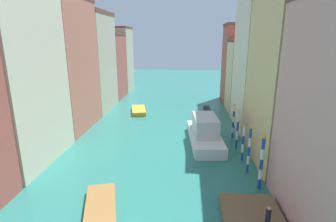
% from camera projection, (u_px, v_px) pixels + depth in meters
% --- Properties ---
extents(ground_plane, '(154.00, 154.00, 0.00)m').
position_uv_depth(ground_plane, '(163.00, 128.00, 39.82)').
color(ground_plane, '#28756B').
extents(building_left_1, '(7.26, 11.00, 20.34)m').
position_uv_depth(building_left_1, '(10.00, 68.00, 26.87)').
color(building_left_1, beige).
rests_on(building_left_1, ground).
extents(building_left_2, '(7.26, 11.51, 19.04)m').
position_uv_depth(building_left_2, '(61.00, 64.00, 37.80)').
color(building_left_2, '#C6705B').
rests_on(building_left_2, ground).
extents(building_left_3, '(7.26, 11.13, 17.80)m').
position_uv_depth(building_left_3, '(90.00, 62.00, 48.78)').
color(building_left_3, '#BCB299').
rests_on(building_left_3, ground).
extents(building_left_4, '(7.26, 9.04, 14.32)m').
position_uv_depth(building_left_4, '(107.00, 66.00, 58.88)').
color(building_left_4, '#B25147').
rests_on(building_left_4, ground).
extents(building_left_5, '(7.26, 8.09, 15.85)m').
position_uv_depth(building_left_5, '(117.00, 59.00, 67.00)').
color(building_left_5, '#BCB299').
rests_on(building_left_5, ground).
extents(building_right_1, '(7.26, 11.68, 18.13)m').
position_uv_depth(building_right_1, '(293.00, 78.00, 27.65)').
color(building_right_1, '#DBB77A').
rests_on(building_right_1, ground).
extents(building_right_2, '(7.26, 10.66, 22.39)m').
position_uv_depth(building_right_2, '(265.00, 52.00, 37.91)').
color(building_right_2, beige).
rests_on(building_right_2, ground).
extents(building_right_3, '(7.26, 7.29, 12.92)m').
position_uv_depth(building_right_3, '(248.00, 76.00, 48.11)').
color(building_right_3, beige).
rests_on(building_right_3, ground).
extents(building_right_4, '(7.26, 7.66, 16.04)m').
position_uv_depth(building_right_4, '(241.00, 64.00, 54.94)').
color(building_right_4, '#B25147').
rests_on(building_right_4, ground).
extents(waterfront_dock, '(4.32, 5.44, 0.68)m').
position_uv_depth(waterfront_dock, '(252.00, 218.00, 19.42)').
color(waterfront_dock, brown).
rests_on(waterfront_dock, ground).
extents(person_on_dock, '(0.36, 0.36, 1.37)m').
position_uv_depth(person_on_dock, '(268.00, 216.00, 18.18)').
color(person_on_dock, black).
rests_on(person_on_dock, waterfront_dock).
extents(mooring_pole_0, '(0.34, 0.34, 5.12)m').
position_uv_depth(mooring_pole_0, '(262.00, 162.00, 23.23)').
color(mooring_pole_0, '#1E479E').
rests_on(mooring_pole_0, ground).
extents(mooring_pole_1, '(0.27, 0.27, 4.94)m').
position_uv_depth(mooring_pole_1, '(249.00, 150.00, 26.04)').
color(mooring_pole_1, '#1E479E').
rests_on(mooring_pole_1, ground).
extents(mooring_pole_2, '(0.30, 0.30, 4.13)m').
position_uv_depth(mooring_pole_2, '(243.00, 143.00, 28.88)').
color(mooring_pole_2, '#1E479E').
rests_on(mooring_pole_2, ground).
extents(mooring_pole_3, '(0.27, 0.27, 4.90)m').
position_uv_depth(mooring_pole_3, '(237.00, 129.00, 31.88)').
color(mooring_pole_3, '#1E479E').
rests_on(mooring_pole_3, ground).
extents(mooring_pole_4, '(0.30, 0.30, 4.83)m').
position_uv_depth(mooring_pole_4, '(233.00, 121.00, 35.33)').
color(mooring_pole_4, '#1E479E').
rests_on(mooring_pole_4, ground).
extents(vaporetto_white, '(4.53, 10.93, 3.56)m').
position_uv_depth(vaporetto_white, '(205.00, 133.00, 34.07)').
color(vaporetto_white, white).
rests_on(vaporetto_white, ground).
extents(gondola_black, '(1.36, 8.90, 0.44)m').
position_uv_depth(gondola_black, '(208.00, 113.00, 47.27)').
color(gondola_black, black).
rests_on(gondola_black, ground).
extents(motorboat_0, '(4.42, 8.17, 0.66)m').
position_uv_depth(motorboat_0, '(100.00, 215.00, 19.77)').
color(motorboat_0, olive).
rests_on(motorboat_0, ground).
extents(motorboat_1, '(3.53, 6.12, 0.72)m').
position_uv_depth(motorboat_1, '(139.00, 110.00, 48.37)').
color(motorboat_1, gold).
rests_on(motorboat_1, ground).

